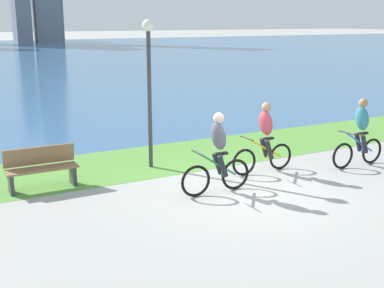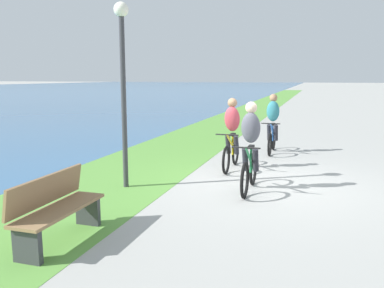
{
  "view_description": "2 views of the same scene",
  "coord_description": "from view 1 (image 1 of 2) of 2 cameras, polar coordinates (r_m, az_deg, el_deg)",
  "views": [
    {
      "loc": [
        -5.69,
        -8.24,
        3.53
      ],
      "look_at": [
        -0.7,
        1.04,
        0.88
      ],
      "focal_mm": 46.39,
      "sensor_mm": 36.0,
      "label": 1
    },
    {
      "loc": [
        -8.0,
        -1.01,
        2.17
      ],
      "look_at": [
        -0.56,
        1.34,
        0.85
      ],
      "focal_mm": 37.42,
      "sensor_mm": 36.0,
      "label": 2
    }
  ],
  "objects": [
    {
      "name": "bench_near_path",
      "position": [
        11.08,
        -16.93,
        -2.67
      ],
      "size": [
        1.5,
        0.47,
        0.9
      ],
      "color": "olive",
      "rests_on": "ground"
    },
    {
      "name": "cyclist_lead",
      "position": [
        10.22,
        2.96,
        -1.15
      ],
      "size": [
        1.63,
        0.52,
        1.71
      ],
      "color": "black",
      "rests_on": "ground"
    },
    {
      "name": "ground_plane",
      "position": [
        10.62,
        6.02,
        -5.39
      ],
      "size": [
        300.0,
        300.0,
        0.0
      ],
      "primitive_type": "plane",
      "color": "#9E9E99"
    },
    {
      "name": "grass_strip_bayside",
      "position": [
        13.17,
        -1.57,
        -1.43
      ],
      "size": [
        120.0,
        2.86,
        0.01
      ],
      "primitive_type": "cube",
      "color": "#59933D",
      "rests_on": "ground"
    },
    {
      "name": "cyclist_distant_rear",
      "position": [
        12.81,
        18.78,
        1.21
      ],
      "size": [
        1.63,
        0.52,
        1.69
      ],
      "color": "black",
      "rests_on": "ground"
    },
    {
      "name": "cyclist_trailing",
      "position": [
        11.74,
        8.35,
        0.69
      ],
      "size": [
        1.69,
        0.52,
        1.68
      ],
      "color": "black",
      "rests_on": "ground"
    },
    {
      "name": "lamppost_tall",
      "position": [
        11.84,
        -4.97,
        8.33
      ],
      "size": [
        0.28,
        0.28,
        3.54
      ],
      "color": "#38383D",
      "rests_on": "ground"
    }
  ]
}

